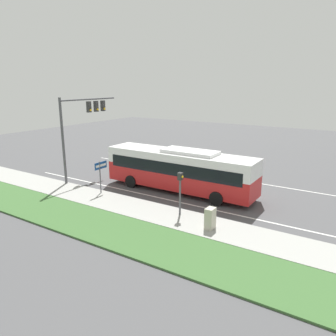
# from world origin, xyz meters

# --- Properties ---
(ground_plane) EXTENTS (80.00, 80.00, 0.00)m
(ground_plane) POSITION_xyz_m (0.00, 0.00, 0.00)
(ground_plane) COLOR #4C4C4F
(sidewalk) EXTENTS (2.80, 80.00, 0.12)m
(sidewalk) POSITION_xyz_m (-6.20, 0.00, 0.06)
(sidewalk) COLOR #9E9E99
(sidewalk) RESTS_ON ground_plane
(grass_verge) EXTENTS (3.60, 80.00, 0.10)m
(grass_verge) POSITION_xyz_m (-9.40, 0.00, 0.05)
(grass_verge) COLOR #3D6633
(grass_verge) RESTS_ON ground_plane
(lane_divider_near) EXTENTS (0.14, 30.00, 0.01)m
(lane_divider_near) POSITION_xyz_m (-3.60, 0.00, 0.00)
(lane_divider_near) COLOR silver
(lane_divider_near) RESTS_ON ground_plane
(lane_divider_far) EXTENTS (0.14, 30.00, 0.01)m
(lane_divider_far) POSITION_xyz_m (3.60, 0.00, 0.00)
(lane_divider_far) COLOR silver
(lane_divider_far) RESTS_ON ground_plane
(bus) EXTENTS (2.70, 11.63, 3.24)m
(bus) POSITION_xyz_m (-1.58, 2.02, 1.77)
(bus) COLOR red
(bus) RESTS_ON ground_plane
(signal_gantry) EXTENTS (6.09, 0.41, 6.83)m
(signal_gantry) POSITION_xyz_m (-3.02, 10.45, 5.00)
(signal_gantry) COLOR #4C4C51
(signal_gantry) RESTS_ON ground_plane
(pedestrian_signal) EXTENTS (0.28, 0.34, 2.77)m
(pedestrian_signal) POSITION_xyz_m (-5.70, -0.50, 1.90)
(pedestrian_signal) COLOR #4C4C51
(pedestrian_signal) RESTS_ON ground_plane
(street_sign) EXTENTS (1.19, 0.08, 2.45)m
(street_sign) POSITION_xyz_m (-5.20, 6.46, 1.73)
(street_sign) COLOR #4C4C51
(street_sign) RESTS_ON ground_plane
(utility_cabinet) EXTENTS (0.62, 0.44, 1.19)m
(utility_cabinet) POSITION_xyz_m (-6.48, -2.87, 0.71)
(utility_cabinet) COLOR #B7B29E
(utility_cabinet) RESTS_ON sidewalk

